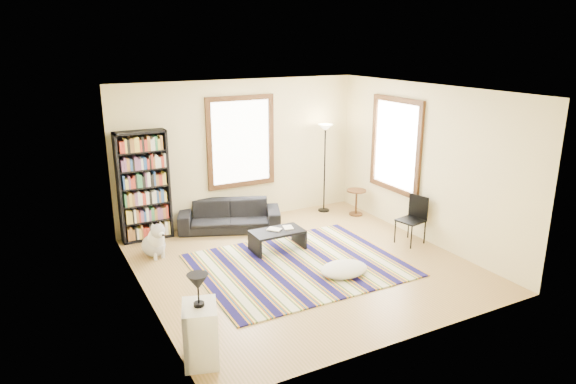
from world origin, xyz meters
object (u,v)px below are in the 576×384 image
coffee_table (277,240)px  floor_cushion (344,269)px  bookshelf (144,186)px  sofa (230,216)px  dog (153,239)px  floor_lamp (325,169)px  folding_chair (411,220)px  side_table (356,202)px  white_cabinet (201,334)px

coffee_table → floor_cushion: 1.44m
bookshelf → floor_cushion: size_ratio=2.57×
sofa → dog: size_ratio=3.11×
floor_lamp → folding_chair: bearing=-79.7°
bookshelf → side_table: 4.28m
dog → floor_cushion: bearing=-54.5°
bookshelf → coffee_table: 2.59m
coffee_table → side_table: 2.47m
bookshelf → folding_chair: 4.81m
floor_cushion → white_cabinet: bearing=-157.7°
sofa → dog: 1.70m
bookshelf → side_table: bookshelf is taller
bookshelf → floor_cushion: 3.88m
floor_cushion → bookshelf: bearing=128.3°
coffee_table → floor_lamp: size_ratio=0.48×
coffee_table → white_cabinet: size_ratio=1.29×
coffee_table → side_table: size_ratio=1.67×
folding_chair → coffee_table: bearing=148.6°
bookshelf → coffee_table: size_ratio=2.22×
side_table → white_cabinet: (-4.50, -3.36, 0.08)m
white_cabinet → folding_chair: bearing=37.6°
sofa → white_cabinet: 4.22m
coffee_table → white_cabinet: white_cabinet is taller
dog → bookshelf: bearing=70.5°
folding_chair → dog: size_ratio=1.40×
sofa → folding_chair: 3.38m
sofa → floor_lamp: size_ratio=1.03×
bookshelf → floor_cushion: (2.34, -2.96, -0.90)m
coffee_table → white_cabinet: bearing=-131.9°
sofa → bookshelf: size_ratio=0.96×
side_table → dog: dog is taller
coffee_table → dog: size_ratio=1.46×
sofa → white_cabinet: (-1.85, -3.79, 0.07)m
coffee_table → floor_cushion: size_ratio=1.16×
sofa → side_table: (2.65, -0.43, -0.01)m
bookshelf → coffee_table: bookshelf is taller
sofa → side_table: bearing=13.2°
sofa → floor_lamp: 2.28m
bookshelf → dog: 1.09m
bookshelf → white_cabinet: bookshelf is taller
side_table → folding_chair: folding_chair is taller
folding_chair → dog: 4.49m
dog → sofa: bearing=6.2°
bookshelf → side_table: bearing=-9.5°
bookshelf → side_table: size_ratio=3.70×
folding_chair → white_cabinet: folding_chair is taller
folding_chair → side_table: bearing=77.1°
floor_cushion → folding_chair: (1.77, 0.54, 0.33)m
sofa → white_cabinet: size_ratio=2.73×
sofa → floor_cushion: size_ratio=2.46×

